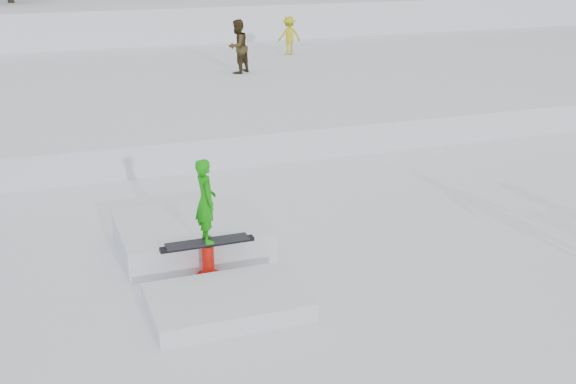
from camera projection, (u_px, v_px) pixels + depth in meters
name	position (u px, v px, depth m)	size (l,w,h in m)	color
ground	(301.00, 300.00, 11.52)	(120.00, 120.00, 0.00)	white
snow_berm	(96.00, 22.00, 37.65)	(60.00, 14.00, 2.40)	white
snow_midrise	(140.00, 87.00, 25.54)	(50.00, 18.00, 0.80)	white
walker_olive	(238.00, 46.00, 25.63)	(0.92, 0.72, 1.89)	#372A13
walker_ygreen	(289.00, 36.00, 29.66)	(1.00, 0.58, 1.55)	gold
jib_rail_feature	(200.00, 249.00, 12.67)	(2.60, 4.40, 2.11)	white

